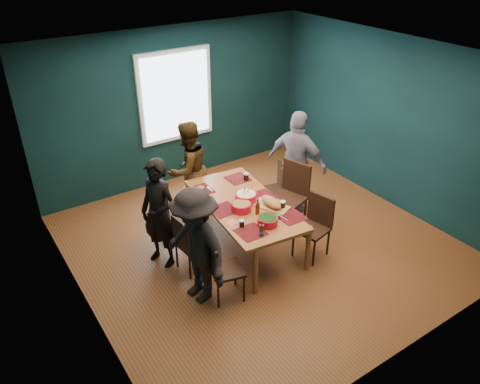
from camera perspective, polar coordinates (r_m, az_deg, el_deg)
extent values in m
cube|color=brown|center=(6.93, 2.34, -6.20)|extent=(5.00, 5.00, 0.01)
cube|color=white|center=(5.77, 2.91, 16.05)|extent=(5.00, 5.00, 0.01)
cube|color=#0F3133|center=(5.33, -19.75, -2.88)|extent=(0.01, 5.00, 2.70)
cube|color=#0F3133|center=(7.86, 17.65, 8.18)|extent=(0.01, 5.00, 2.70)
cube|color=#0F3133|center=(8.22, -7.88, 10.25)|extent=(5.00, 0.01, 2.70)
cube|color=#0F3133|center=(4.75, 20.75, -7.39)|extent=(5.00, 0.01, 2.70)
cube|color=silver|center=(8.13, -7.88, 11.52)|extent=(1.35, 0.06, 1.55)
cube|color=#9D652F|center=(6.45, 0.43, -1.54)|extent=(1.17, 2.04, 0.05)
cylinder|color=#9D652F|center=(5.86, 1.88, -9.66)|extent=(0.07, 0.07, 0.69)
cylinder|color=#9D652F|center=(6.30, 8.29, -6.81)|extent=(0.07, 0.07, 0.69)
cylinder|color=#9D652F|center=(7.12, -6.50, -1.94)|extent=(0.07, 0.07, 0.69)
cylinder|color=#9D652F|center=(7.48, -0.71, -0.03)|extent=(0.07, 0.07, 0.69)
cube|color=black|center=(6.76, -7.71, -2.79)|extent=(0.47, 0.47, 0.04)
cube|color=black|center=(6.58, -9.43, -1.34)|extent=(0.09, 0.43, 0.47)
cylinder|color=black|center=(6.70, -8.49, -5.65)|extent=(0.03, 0.03, 0.44)
cylinder|color=black|center=(6.80, -5.59, -4.85)|extent=(0.03, 0.03, 0.44)
cylinder|color=black|center=(6.99, -9.51, -4.08)|extent=(0.03, 0.03, 0.44)
cylinder|color=black|center=(7.08, -6.72, -3.34)|extent=(0.03, 0.03, 0.44)
cube|color=black|center=(6.25, -5.79, -6.28)|extent=(0.41, 0.41, 0.04)
cube|color=black|center=(6.05, -7.25, -5.14)|extent=(0.07, 0.38, 0.41)
cylinder|color=black|center=(6.20, -6.11, -9.10)|extent=(0.03, 0.03, 0.39)
cylinder|color=black|center=(6.34, -3.64, -7.98)|extent=(0.03, 0.03, 0.39)
cylinder|color=black|center=(6.42, -7.71, -7.64)|extent=(0.03, 0.03, 0.39)
cylinder|color=black|center=(6.55, -5.29, -6.60)|extent=(0.03, 0.03, 0.39)
cube|color=black|center=(5.78, -1.61, -9.49)|extent=(0.47, 0.47, 0.04)
cube|color=black|center=(5.60, -3.35, -8.05)|extent=(0.13, 0.38, 0.42)
cylinder|color=black|center=(5.76, -2.65, -12.47)|extent=(0.03, 0.03, 0.39)
cylinder|color=black|center=(5.84, 0.51, -11.75)|extent=(0.03, 0.03, 0.39)
cylinder|color=black|center=(6.00, -3.59, -10.45)|extent=(0.03, 0.03, 0.39)
cylinder|color=black|center=(6.07, -0.56, -9.80)|extent=(0.03, 0.03, 0.39)
cube|color=black|center=(7.44, 4.03, 0.17)|extent=(0.45, 0.45, 0.04)
cube|color=black|center=(7.40, 5.28, 1.87)|extent=(0.12, 0.37, 0.40)
cylinder|color=black|center=(7.37, 3.32, -2.01)|extent=(0.03, 0.03, 0.38)
cylinder|color=black|center=(7.48, 5.56, -1.57)|extent=(0.03, 0.03, 0.38)
cylinder|color=black|center=(7.62, 2.41, -0.82)|extent=(0.03, 0.03, 0.38)
cylinder|color=black|center=(7.73, 4.59, -0.42)|extent=(0.03, 0.03, 0.38)
cube|color=black|center=(7.03, 5.86, -0.85)|extent=(0.59, 0.59, 0.04)
cube|color=black|center=(7.05, 6.91, 1.78)|extent=(0.19, 0.46, 0.51)
cylinder|color=black|center=(6.94, 6.22, -3.90)|extent=(0.04, 0.04, 0.48)
cylinder|color=black|center=(7.23, 7.95, -2.49)|extent=(0.04, 0.04, 0.48)
cylinder|color=black|center=(7.12, 3.52, -2.80)|extent=(0.04, 0.04, 0.48)
cylinder|color=black|center=(7.40, 5.31, -1.48)|extent=(0.04, 0.04, 0.48)
cube|color=black|center=(6.51, 8.75, -4.53)|extent=(0.49, 0.49, 0.04)
cube|color=black|center=(6.51, 9.84, -2.09)|extent=(0.13, 0.40, 0.44)
cylinder|color=black|center=(6.45, 8.99, -7.42)|extent=(0.03, 0.03, 0.42)
cylinder|color=black|center=(6.69, 10.68, -6.05)|extent=(0.03, 0.03, 0.42)
cylinder|color=black|center=(6.60, 6.50, -6.23)|extent=(0.03, 0.03, 0.42)
cylinder|color=black|center=(6.84, 8.24, -4.93)|extent=(0.03, 0.03, 0.42)
imported|color=black|center=(6.23, -9.84, -2.63)|extent=(0.56, 0.67, 1.55)
imported|color=black|center=(7.29, -6.36, 2.77)|extent=(0.87, 0.75, 1.55)
imported|color=white|center=(7.33, 6.94, 3.49)|extent=(0.77, 1.07, 1.68)
imported|color=black|center=(5.58, -5.41, -6.65)|extent=(0.72, 1.07, 1.53)
cylinder|color=red|center=(6.24, 0.16, -1.84)|extent=(0.27, 0.27, 0.11)
cylinder|color=#599837|center=(6.22, 0.16, -1.46)|extent=(0.24, 0.24, 0.02)
cylinder|color=red|center=(6.44, 0.71, -0.68)|extent=(0.31, 0.31, 0.12)
cylinder|color=beige|center=(6.41, 0.72, -0.24)|extent=(0.27, 0.27, 0.02)
cylinder|color=tan|center=(6.41, 1.02, 0.21)|extent=(0.09, 0.17, 0.24)
cylinder|color=tan|center=(6.37, 0.49, 0.04)|extent=(0.08, 0.17, 0.24)
cylinder|color=red|center=(5.97, 3.37, -3.55)|extent=(0.26, 0.26, 0.11)
cylinder|color=#163E0F|center=(5.94, 3.39, -3.16)|extent=(0.23, 0.23, 0.02)
cube|color=tan|center=(6.36, 3.81, -1.74)|extent=(0.41, 0.54, 0.02)
ellipsoid|color=#C37846|center=(6.32, 3.83, -1.23)|extent=(0.31, 0.42, 0.11)
cube|color=#B9BAC1|center=(6.16, 4.04, -2.70)|extent=(0.14, 0.17, 0.00)
cylinder|color=black|center=(6.07, 4.46, -3.18)|extent=(0.08, 0.10, 0.02)
sphere|color=#155F17|center=(6.25, 4.42, -1.60)|extent=(0.03, 0.03, 0.03)
sphere|color=#155F17|center=(6.32, 3.83, -1.19)|extent=(0.03, 0.03, 0.03)
sphere|color=#155F17|center=(6.39, 3.26, -0.78)|extent=(0.03, 0.03, 0.03)
cylinder|color=black|center=(6.74, -4.85, 0.36)|extent=(0.14, 0.14, 0.06)
cylinder|color=#599837|center=(6.73, -4.86, 0.53)|extent=(0.11, 0.11, 0.01)
cylinder|color=#48200C|center=(5.75, 2.65, -4.68)|extent=(0.06, 0.06, 0.16)
cylinder|color=#48200C|center=(5.68, 2.68, -3.76)|extent=(0.02, 0.02, 0.06)
cylinder|color=blue|center=(5.76, 2.64, -4.90)|extent=(0.06, 0.06, 0.04)
cylinder|color=#48200C|center=(6.16, 2.16, -2.05)|extent=(0.06, 0.06, 0.16)
cylinder|color=#48200C|center=(6.10, 2.18, -1.16)|extent=(0.02, 0.02, 0.06)
cylinder|color=black|center=(5.92, 0.21, -3.86)|extent=(0.06, 0.06, 0.09)
cylinder|color=silver|center=(5.90, 0.21, -3.53)|extent=(0.07, 0.07, 0.01)
cylinder|color=black|center=(6.31, 5.20, -1.57)|extent=(0.07, 0.07, 0.11)
cylinder|color=silver|center=(6.29, 5.22, -1.20)|extent=(0.08, 0.08, 0.02)
cylinder|color=black|center=(6.98, 0.75, 1.87)|extent=(0.08, 0.08, 0.11)
cylinder|color=silver|center=(6.96, 0.75, 2.23)|extent=(0.08, 0.08, 0.02)
cylinder|color=black|center=(6.32, -3.45, -1.48)|extent=(0.07, 0.07, 0.10)
cylinder|color=silver|center=(6.30, -3.46, -1.12)|extent=(0.08, 0.08, 0.02)
cube|color=#DC6B5C|center=(6.68, 2.83, -0.10)|extent=(0.19, 0.19, 0.00)
cube|color=#DC6B5C|center=(6.02, -0.98, -3.73)|extent=(0.15, 0.15, 0.00)
cube|color=#DC6B5C|center=(6.11, 6.45, -3.38)|extent=(0.17, 0.17, 0.00)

